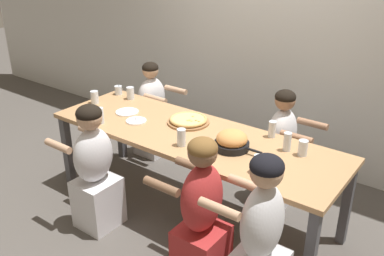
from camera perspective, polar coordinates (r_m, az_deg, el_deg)
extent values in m
plane|color=#514C47|center=(3.99, 0.00, -10.75)|extent=(18.00, 18.00, 0.00)
cube|color=silver|center=(4.51, 11.00, 15.13)|extent=(10.00, 0.06, 3.20)
cube|color=tan|center=(3.61, 0.00, -1.01)|extent=(2.61, 0.85, 0.04)
cube|color=#4C4C51|center=(4.36, -16.24, -2.97)|extent=(0.07, 0.07, 0.73)
cube|color=#4C4C51|center=(3.05, 15.50, -16.00)|extent=(0.07, 0.07, 0.73)
cube|color=#4C4C51|center=(4.77, -9.46, 0.19)|extent=(0.07, 0.07, 0.73)
cube|color=#4C4C51|center=(3.62, 19.91, -9.53)|extent=(0.07, 0.07, 0.73)
cylinder|color=#996B42|center=(3.79, -0.49, 0.80)|extent=(0.37, 0.37, 0.02)
torus|color=tan|center=(3.78, -0.49, 1.17)|extent=(0.34, 0.34, 0.03)
cylinder|color=#E5C675|center=(3.79, -0.49, 1.10)|extent=(0.30, 0.30, 0.02)
cylinder|color=#E5C166|center=(3.74, 0.53, 1.07)|extent=(0.02, 0.02, 0.01)
cylinder|color=#E5C166|center=(3.74, -0.56, 1.03)|extent=(0.02, 0.02, 0.01)
cylinder|color=#E5C166|center=(3.75, -0.31, 1.12)|extent=(0.02, 0.02, 0.01)
cylinder|color=#E5C166|center=(3.82, 0.14, 1.59)|extent=(0.02, 0.02, 0.01)
cylinder|color=#E5C166|center=(3.72, 0.92, 0.91)|extent=(0.02, 0.02, 0.01)
cylinder|color=#E5C166|center=(3.73, -0.08, 0.98)|extent=(0.02, 0.02, 0.01)
cylinder|color=black|center=(3.35, 5.31, -2.31)|extent=(0.28, 0.28, 0.06)
cylinder|color=black|center=(3.26, 8.32, -3.03)|extent=(0.12, 0.02, 0.02)
ellipsoid|color=#D68E4C|center=(3.33, 5.35, -1.41)|extent=(0.24, 0.24, 0.13)
cylinder|color=white|center=(3.86, -7.45, 0.96)|extent=(0.18, 0.18, 0.01)
cube|color=#B7B7BC|center=(3.86, -7.46, 1.08)|extent=(0.10, 0.09, 0.01)
cylinder|color=white|center=(4.06, -8.64, 2.13)|extent=(0.22, 0.22, 0.01)
cube|color=#B7B7BC|center=(4.06, -8.65, 2.25)|extent=(0.05, 0.15, 0.01)
cylinder|color=silver|center=(4.54, -9.79, 4.99)|extent=(0.08, 0.08, 0.09)
cylinder|color=#1EA8DB|center=(4.54, -9.78, 4.84)|extent=(0.07, 0.07, 0.07)
cylinder|color=black|center=(4.52, -9.65, 5.09)|extent=(0.00, 0.01, 0.11)
cylinder|color=silver|center=(3.57, 10.63, -0.16)|extent=(0.06, 0.06, 0.14)
cylinder|color=silver|center=(3.58, 10.60, -0.59)|extent=(0.05, 0.05, 0.08)
cylinder|color=silver|center=(3.33, 14.57, -2.59)|extent=(0.07, 0.07, 0.12)
cylinder|color=silver|center=(3.34, 14.53, -2.96)|extent=(0.06, 0.06, 0.08)
cylinder|color=silver|center=(3.85, -12.13, 1.62)|extent=(0.06, 0.06, 0.15)
cylinder|color=silver|center=(3.86, -12.10, 1.36)|extent=(0.05, 0.05, 0.11)
cylinder|color=silver|center=(4.33, -12.86, 4.02)|extent=(0.08, 0.08, 0.13)
cylinder|color=black|center=(4.34, -12.83, 3.76)|extent=(0.07, 0.07, 0.08)
cylinder|color=silver|center=(3.37, 12.59, -1.81)|extent=(0.06, 0.06, 0.15)
cylinder|color=silver|center=(3.38, 12.56, -2.07)|extent=(0.05, 0.05, 0.12)
cylinder|color=silver|center=(3.03, 8.79, -4.77)|extent=(0.06, 0.06, 0.14)
cylinder|color=silver|center=(3.04, 8.76, -5.18)|extent=(0.06, 0.06, 0.09)
cylinder|color=silver|center=(4.38, -8.21, 4.63)|extent=(0.08, 0.08, 0.12)
cylinder|color=black|center=(4.39, -8.19, 4.27)|extent=(0.07, 0.07, 0.07)
cylinder|color=silver|center=(3.37, -1.43, -1.26)|extent=(0.07, 0.07, 0.14)
cylinder|color=black|center=(3.38, -1.42, -1.75)|extent=(0.06, 0.06, 0.08)
cube|color=silver|center=(3.78, -12.37, -9.62)|extent=(0.32, 0.34, 0.44)
ellipsoid|color=silver|center=(3.55, -13.02, -3.55)|extent=(0.24, 0.36, 0.47)
sphere|color=tan|center=(3.41, -13.54, 1.35)|extent=(0.20, 0.20, 0.20)
ellipsoid|color=black|center=(3.40, -13.60, 1.89)|extent=(0.21, 0.21, 0.14)
cylinder|color=tan|center=(3.56, -17.40, -2.31)|extent=(0.28, 0.06, 0.06)
cylinder|color=tan|center=(3.75, -13.29, -0.45)|extent=(0.28, 0.06, 0.06)
ellipsoid|color=silver|center=(2.71, 9.37, -12.24)|extent=(0.24, 0.36, 0.52)
sphere|color=tan|center=(2.51, 9.92, -5.74)|extent=(0.20, 0.20, 0.20)
ellipsoid|color=black|center=(2.50, 9.97, -5.05)|extent=(0.20, 0.20, 0.14)
cylinder|color=tan|center=(2.60, 3.66, -10.72)|extent=(0.28, 0.06, 0.06)
cylinder|color=tan|center=(2.85, 7.46, -7.46)|extent=(0.28, 0.06, 0.06)
cube|color=#B22D2D|center=(3.18, 1.26, -16.37)|extent=(0.32, 0.34, 0.44)
ellipsoid|color=#B22D2D|center=(2.90, 1.34, -9.32)|extent=(0.24, 0.36, 0.50)
sphere|color=brown|center=(2.72, 1.41, -3.31)|extent=(0.19, 0.19, 0.19)
ellipsoid|color=brown|center=(2.71, 1.42, -2.67)|extent=(0.20, 0.20, 0.14)
cylinder|color=brown|center=(2.84, -4.09, -7.78)|extent=(0.28, 0.06, 0.06)
cylinder|color=brown|center=(3.07, 0.06, -5.05)|extent=(0.28, 0.06, 0.06)
cube|color=silver|center=(4.87, -5.22, -0.89)|extent=(0.32, 0.34, 0.44)
ellipsoid|color=silver|center=(4.70, -5.43, 4.03)|extent=(0.24, 0.36, 0.46)
sphere|color=tan|center=(4.60, -5.58, 7.65)|extent=(0.17, 0.17, 0.17)
ellipsoid|color=black|center=(4.59, -5.59, 8.01)|extent=(0.18, 0.18, 0.12)
cylinder|color=tan|center=(4.67, -2.17, 5.11)|extent=(0.28, 0.06, 0.06)
cylinder|color=tan|center=(4.42, -4.94, 3.91)|extent=(0.28, 0.06, 0.06)
cube|color=silver|center=(4.12, 11.36, -6.42)|extent=(0.32, 0.34, 0.44)
ellipsoid|color=silver|center=(3.91, 11.90, -0.72)|extent=(0.24, 0.36, 0.47)
sphere|color=#9E7051|center=(3.79, 12.31, 3.63)|extent=(0.18, 0.18, 0.18)
ellipsoid|color=black|center=(3.78, 12.35, 4.08)|extent=(0.18, 0.18, 0.13)
cylinder|color=#9E7051|center=(3.95, 15.77, 0.56)|extent=(0.28, 0.06, 0.06)
cylinder|color=#9E7051|center=(3.66, 13.76, -1.19)|extent=(0.28, 0.06, 0.06)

